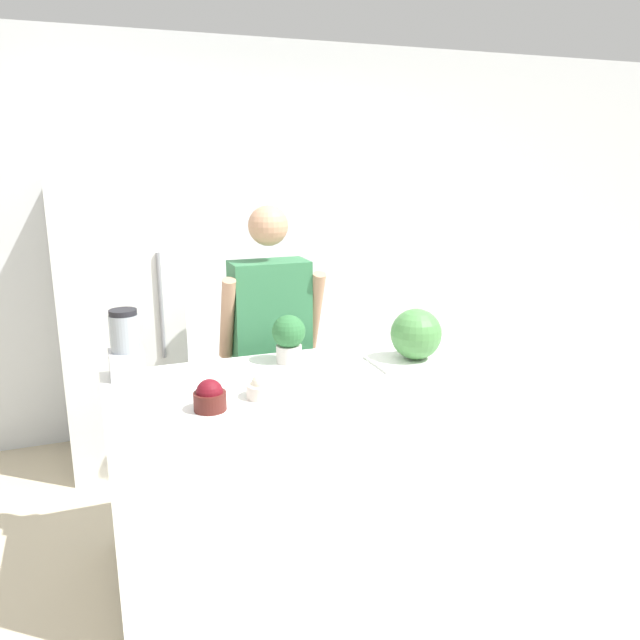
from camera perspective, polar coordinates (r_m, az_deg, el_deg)
The scene contains 11 objects.
ground_plane at distance 2.94m, azimuth 3.32°, elevation -24.26°, with size 14.00×14.00×0.00m, color beige.
wall_back at distance 4.36m, azimuth -7.89°, elevation 7.30°, with size 8.00×0.06×2.60m.
counter_island at distance 3.01m, azimuth 0.28°, elevation -13.11°, with size 1.90×0.81×0.89m.
refrigerator at distance 3.97m, azimuth -17.67°, elevation -0.38°, with size 0.68×0.68×1.73m.
person at distance 3.41m, azimuth -4.52°, elevation -2.88°, with size 0.55×0.26×1.61m.
cutting_board at distance 3.05m, azimuth 8.24°, elevation -3.61°, with size 0.39×0.26×0.01m.
watermelon at distance 3.02m, azimuth 8.77°, elevation -1.29°, with size 0.24×0.24×0.24m.
bowl_cherries at distance 2.48m, azimuth -10.05°, elevation -6.93°, with size 0.13×0.13×0.13m.
bowl_cream at distance 2.58m, azimuth -5.27°, elevation -6.18°, with size 0.13×0.13×0.10m.
blender at distance 2.90m, azimuth -17.36°, elevation -2.33°, with size 0.15×0.15×0.31m.
potted_plant at distance 2.98m, azimuth -2.87°, elevation -1.55°, with size 0.16×0.16×0.23m.
Camera 1 is at (-0.95, -2.09, 1.85)m, focal length 35.00 mm.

